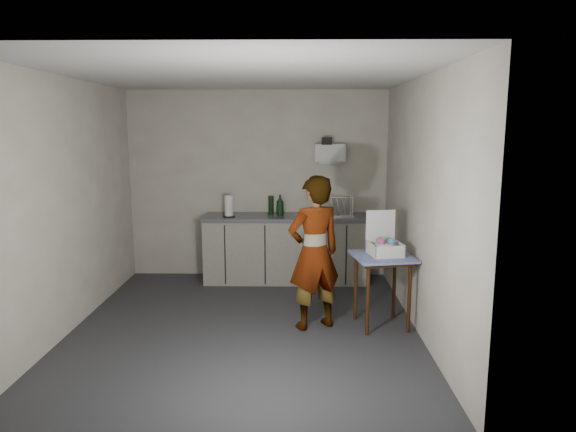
{
  "coord_description": "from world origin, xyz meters",
  "views": [
    {
      "loc": [
        0.54,
        -5.16,
        2.09
      ],
      "look_at": [
        0.45,
        0.45,
        1.12
      ],
      "focal_mm": 32.0,
      "sensor_mm": 36.0,
      "label": 1
    }
  ],
  "objects_px": {
    "standing_man": "(314,253)",
    "soap_bottle": "(280,205)",
    "soda_can": "(279,212)",
    "paper_towel": "(229,207)",
    "side_table": "(382,265)",
    "bakery_box": "(384,245)",
    "kitchen_counter": "(286,250)",
    "dish_rack": "(338,211)",
    "dark_bottle": "(271,205)"
  },
  "relations": [
    {
      "from": "soda_can",
      "to": "paper_towel",
      "type": "height_order",
      "value": "paper_towel"
    },
    {
      "from": "soap_bottle",
      "to": "bakery_box",
      "type": "bearing_deg",
      "value": -54.42
    },
    {
      "from": "soap_bottle",
      "to": "paper_towel",
      "type": "xyz_separation_m",
      "value": [
        -0.68,
        -0.1,
        -0.0
      ]
    },
    {
      "from": "side_table",
      "to": "bakery_box",
      "type": "height_order",
      "value": "bakery_box"
    },
    {
      "from": "kitchen_counter",
      "to": "dark_bottle",
      "type": "distance_m",
      "value": 0.65
    },
    {
      "from": "soda_can",
      "to": "dark_bottle",
      "type": "relative_size",
      "value": 0.43
    },
    {
      "from": "soda_can",
      "to": "bakery_box",
      "type": "relative_size",
      "value": 0.25
    },
    {
      "from": "dark_bottle",
      "to": "paper_towel",
      "type": "bearing_deg",
      "value": -161.89
    },
    {
      "from": "kitchen_counter",
      "to": "paper_towel",
      "type": "bearing_deg",
      "value": -172.08
    },
    {
      "from": "kitchen_counter",
      "to": "side_table",
      "type": "xyz_separation_m",
      "value": [
        1.04,
        -1.64,
        0.25
      ]
    },
    {
      "from": "side_table",
      "to": "standing_man",
      "type": "distance_m",
      "value": 0.73
    },
    {
      "from": "paper_towel",
      "to": "dish_rack",
      "type": "distance_m",
      "value": 1.48
    },
    {
      "from": "standing_man",
      "to": "bakery_box",
      "type": "distance_m",
      "value": 0.75
    },
    {
      "from": "soap_bottle",
      "to": "bakery_box",
      "type": "distance_m",
      "value": 1.98
    },
    {
      "from": "soda_can",
      "to": "dark_bottle",
      "type": "height_order",
      "value": "dark_bottle"
    },
    {
      "from": "soda_can",
      "to": "soap_bottle",
      "type": "bearing_deg",
      "value": 30.65
    },
    {
      "from": "soap_bottle",
      "to": "bakery_box",
      "type": "height_order",
      "value": "bakery_box"
    },
    {
      "from": "dark_bottle",
      "to": "dish_rack",
      "type": "relative_size",
      "value": 0.68
    },
    {
      "from": "kitchen_counter",
      "to": "paper_towel",
      "type": "xyz_separation_m",
      "value": [
        -0.76,
        -0.11,
        0.62
      ]
    },
    {
      "from": "soda_can",
      "to": "bakery_box",
      "type": "distance_m",
      "value": 1.97
    },
    {
      "from": "bakery_box",
      "to": "standing_man",
      "type": "bearing_deg",
      "value": 176.32
    },
    {
      "from": "standing_man",
      "to": "paper_towel",
      "type": "xyz_separation_m",
      "value": [
        -1.09,
        1.59,
        0.24
      ]
    },
    {
      "from": "dark_bottle",
      "to": "paper_towel",
      "type": "distance_m",
      "value": 0.59
    },
    {
      "from": "kitchen_counter",
      "to": "soap_bottle",
      "type": "bearing_deg",
      "value": -177.79
    },
    {
      "from": "kitchen_counter",
      "to": "bakery_box",
      "type": "height_order",
      "value": "bakery_box"
    },
    {
      "from": "soap_bottle",
      "to": "soda_can",
      "type": "height_order",
      "value": "soap_bottle"
    },
    {
      "from": "soda_can",
      "to": "paper_towel",
      "type": "relative_size",
      "value": 0.39
    },
    {
      "from": "bakery_box",
      "to": "side_table",
      "type": "bearing_deg",
      "value": -130.87
    },
    {
      "from": "paper_towel",
      "to": "bakery_box",
      "type": "relative_size",
      "value": 0.65
    },
    {
      "from": "side_table",
      "to": "bakery_box",
      "type": "bearing_deg",
      "value": 49.96
    },
    {
      "from": "standing_man",
      "to": "soda_can",
      "type": "xyz_separation_m",
      "value": [
        -0.42,
        1.68,
        0.16
      ]
    },
    {
      "from": "side_table",
      "to": "paper_towel",
      "type": "xyz_separation_m",
      "value": [
        -1.81,
        1.53,
        0.38
      ]
    },
    {
      "from": "dark_bottle",
      "to": "paper_towel",
      "type": "relative_size",
      "value": 0.9
    },
    {
      "from": "dark_bottle",
      "to": "bakery_box",
      "type": "relative_size",
      "value": 0.58
    },
    {
      "from": "dark_bottle",
      "to": "bakery_box",
      "type": "distance_m",
      "value": 2.11
    },
    {
      "from": "standing_man",
      "to": "soap_bottle",
      "type": "bearing_deg",
      "value": -102.11
    },
    {
      "from": "dark_bottle",
      "to": "bakery_box",
      "type": "xyz_separation_m",
      "value": [
        1.27,
        -1.68,
        -0.17
      ]
    },
    {
      "from": "standing_man",
      "to": "bakery_box",
      "type": "height_order",
      "value": "standing_man"
    },
    {
      "from": "kitchen_counter",
      "to": "standing_man",
      "type": "distance_m",
      "value": 1.76
    },
    {
      "from": "soda_can",
      "to": "dark_bottle",
      "type": "bearing_deg",
      "value": 142.42
    },
    {
      "from": "dark_bottle",
      "to": "standing_man",
      "type": "bearing_deg",
      "value": -73.26
    },
    {
      "from": "standing_man",
      "to": "dish_rack",
      "type": "bearing_deg",
      "value": -128.27
    },
    {
      "from": "kitchen_counter",
      "to": "dish_rack",
      "type": "xyz_separation_m",
      "value": [
        0.71,
        0.04,
        0.54
      ]
    },
    {
      "from": "side_table",
      "to": "paper_towel",
      "type": "height_order",
      "value": "paper_towel"
    },
    {
      "from": "paper_towel",
      "to": "bakery_box",
      "type": "xyz_separation_m",
      "value": [
        1.83,
        -1.5,
        -0.18
      ]
    },
    {
      "from": "paper_towel",
      "to": "standing_man",
      "type": "bearing_deg",
      "value": -55.54
    },
    {
      "from": "dark_bottle",
      "to": "dish_rack",
      "type": "bearing_deg",
      "value": -2.2
    },
    {
      "from": "standing_man",
      "to": "soap_bottle",
      "type": "distance_m",
      "value": 1.75
    },
    {
      "from": "bakery_box",
      "to": "soap_bottle",
      "type": "bearing_deg",
      "value": 115.27
    },
    {
      "from": "kitchen_counter",
      "to": "paper_towel",
      "type": "height_order",
      "value": "paper_towel"
    }
  ]
}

